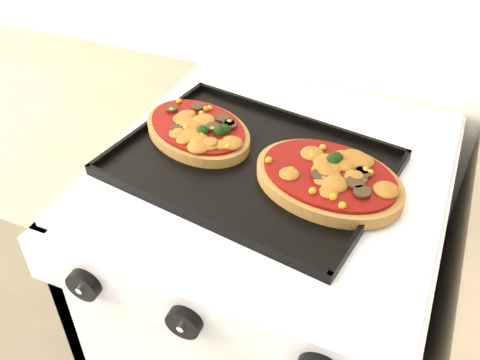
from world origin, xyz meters
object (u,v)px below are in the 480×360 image
at_px(stove, 267,317).
at_px(pizza_right, 329,177).
at_px(baking_tray, 251,162).
at_px(pizza_left, 197,129).

xyz_separation_m(stove, pizza_right, (0.11, -0.04, 0.48)).
distance_m(baking_tray, pizza_right, 0.14).
xyz_separation_m(baking_tray, pizza_left, (-0.12, 0.04, 0.01)).
distance_m(baking_tray, pizza_left, 0.13).
bearing_deg(stove, pizza_right, -21.33).
relative_size(pizza_left, pizza_right, 0.90).
bearing_deg(stove, pizza_left, 178.61).
height_order(baking_tray, pizza_right, pizza_right).
bearing_deg(pizza_left, baking_tray, -17.05).
height_order(stove, pizza_left, pizza_left).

